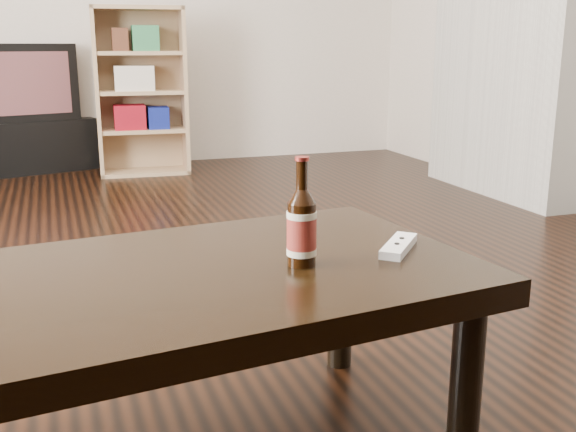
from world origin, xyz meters
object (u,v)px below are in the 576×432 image
object	(u,v)px
tv	(19,82)
beer_bottle	(302,228)
remote	(399,246)
tv_stand	(25,145)
bookshelf	(140,89)
coffee_table	(194,297)

from	to	relation	value
tv	beer_bottle	world-z (taller)	tv
tv	remote	xyz separation A→B (m)	(0.91, -3.88, -0.18)
tv_stand	bookshelf	bearing A→B (deg)	-41.42
bookshelf	coffee_table	bearing A→B (deg)	-91.72
tv_stand	bookshelf	world-z (taller)	bookshelf
tv_stand	beer_bottle	size ratio (longest dim) A/B	4.02
bookshelf	beer_bottle	size ratio (longest dim) A/B	4.97
bookshelf	remote	bearing A→B (deg)	-84.10
remote	tv	bearing A→B (deg)	144.72
tv	beer_bottle	xyz separation A→B (m)	(0.66, -3.91, -0.11)
bookshelf	beer_bottle	distance (m)	3.54
tv	coffee_table	world-z (taller)	tv
tv	bookshelf	bearing A→B (deg)	-41.36
coffee_table	beer_bottle	size ratio (longest dim) A/B	5.42
tv	coffee_table	size ratio (longest dim) A/B	0.64
tv_stand	remote	size ratio (longest dim) A/B	5.75
coffee_table	remote	size ratio (longest dim) A/B	7.75
beer_bottle	bookshelf	bearing A→B (deg)	87.99
beer_bottle	remote	xyz separation A→B (m)	(0.24, 0.03, -0.07)
tv	coffee_table	bearing A→B (deg)	-99.30
bookshelf	coffee_table	xyz separation A→B (m)	(-0.35, -3.49, -0.21)
beer_bottle	tv_stand	bearing A→B (deg)	99.63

